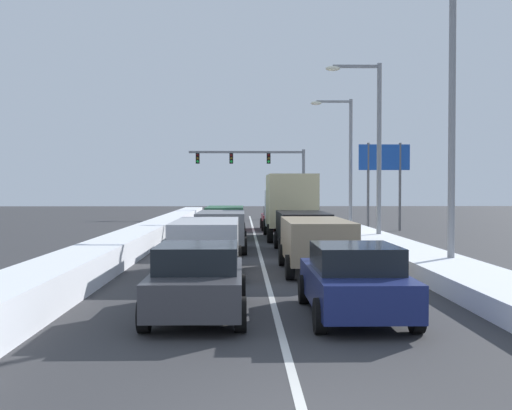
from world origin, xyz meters
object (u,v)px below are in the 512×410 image
sedan_maroon_right_lane_fifth (276,218)px  street_lamp_right_near (442,94)px  suv_gray_center_lane_third (221,227)px  street_lamp_right_mid (372,137)px  suv_silver_center_lane_second (206,241)px  sedan_red_center_lane_fifth (227,218)px  roadside_sign_right (384,167)px  sedan_charcoal_center_lane_nearest (198,280)px  suv_black_right_lane_third (302,228)px  suv_green_center_lane_fourth (225,219)px  suv_tan_right_lane_second (316,240)px  street_lamp_right_far (345,152)px  traffic_light_gantry (263,166)px  sedan_navy_right_lane_nearest (354,280)px  box_truck_right_lane_fourth (289,203)px

sedan_maroon_right_lane_fifth → street_lamp_right_near: (3.97, -21.43, 4.81)m
street_lamp_right_near → suv_gray_center_lane_third: bearing=133.5°
street_lamp_right_near → street_lamp_right_mid: (-0.07, 10.36, -0.50)m
street_lamp_right_near → suv_silver_center_lane_second: bearing=179.1°
sedan_red_center_lane_fifth → roadside_sign_right: roadside_sign_right is taller
sedan_charcoal_center_lane_nearest → roadside_sign_right: size_ratio=0.82×
suv_black_right_lane_third → suv_gray_center_lane_third: (-3.39, 0.62, 0.00)m
suv_silver_center_lane_second → suv_green_center_lane_fourth: same height
suv_tan_right_lane_second → street_lamp_right_near: bearing=-7.2°
sedan_red_center_lane_fifth → street_lamp_right_far: 8.54m
suv_black_right_lane_third → traffic_light_gantry: bearing=91.1°
sedan_red_center_lane_fifth → roadside_sign_right: 10.38m
suv_tan_right_lane_second → street_lamp_right_mid: (3.76, 9.88, 4.06)m
traffic_light_gantry → street_lamp_right_mid: (4.20, -28.48, 0.35)m
street_lamp_right_far → street_lamp_right_mid: bearing=-92.3°
suv_green_center_lane_fourth → roadside_sign_right: size_ratio=0.89×
sedan_navy_right_lane_nearest → suv_green_center_lane_fourth: size_ratio=0.92×
sedan_maroon_right_lane_fifth → suv_gray_center_lane_third: 14.34m
box_truck_right_lane_fourth → suv_silver_center_lane_second: size_ratio=1.47×
suv_silver_center_lane_second → street_lamp_right_far: 22.31m
sedan_maroon_right_lane_fifth → suv_gray_center_lane_third: suv_gray_center_lane_third is taller
sedan_navy_right_lane_nearest → traffic_light_gantry: size_ratio=0.42×
sedan_maroon_right_lane_fifth → sedan_red_center_lane_fifth: same height
sedan_charcoal_center_lane_nearest → suv_silver_center_lane_second: (-0.19, 6.55, 0.25)m
sedan_navy_right_lane_nearest → suv_gray_center_lane_third: 14.38m
suv_tan_right_lane_second → suv_green_center_lane_fourth: (-3.26, 14.14, 0.00)m
suv_silver_center_lane_second → suv_green_center_lane_fourth: bearing=89.3°
suv_silver_center_lane_second → street_lamp_right_far: size_ratio=0.59×
suv_green_center_lane_fourth → street_lamp_right_far: 10.38m
sedan_navy_right_lane_nearest → sedan_charcoal_center_lane_nearest: 3.24m
street_lamp_right_near → traffic_light_gantry: bearing=96.3°
sedan_maroon_right_lane_fifth → street_lamp_right_mid: bearing=-70.6°
sedan_red_center_lane_fifth → traffic_light_gantry: traffic_light_gantry is taller
suv_silver_center_lane_second → street_lamp_right_far: bearing=69.7°
suv_green_center_lane_fourth → sedan_navy_right_lane_nearest: bearing=-81.3°
sedan_navy_right_lane_nearest → street_lamp_right_far: bearing=81.3°
sedan_charcoal_center_lane_nearest → suv_green_center_lane_fourth: (-0.00, 21.06, 0.25)m
traffic_light_gantry → street_lamp_right_mid: bearing=-81.6°
box_truck_right_lane_fourth → roadside_sign_right: size_ratio=1.31×
box_truck_right_lane_fourth → roadside_sign_right: bearing=44.9°
sedan_navy_right_lane_nearest → box_truck_right_lane_fourth: box_truck_right_lane_fourth is taller
sedan_navy_right_lane_nearest → roadside_sign_right: size_ratio=0.82×
suv_tan_right_lane_second → traffic_light_gantry: bearing=90.7°
street_lamp_right_near → roadside_sign_right: street_lamp_right_near is taller
suv_black_right_lane_third → suv_green_center_lane_fourth: bearing=113.6°
suv_tan_right_lane_second → suv_silver_center_lane_second: same height
sedan_charcoal_center_lane_nearest → suv_gray_center_lane_third: (0.03, 13.85, 0.25)m
suv_gray_center_lane_third → street_lamp_right_far: 15.72m
suv_gray_center_lane_third → sedan_charcoal_center_lane_nearest: bearing=-90.1°
sedan_navy_right_lane_nearest → sedan_red_center_lane_fifth: bearing=96.7°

